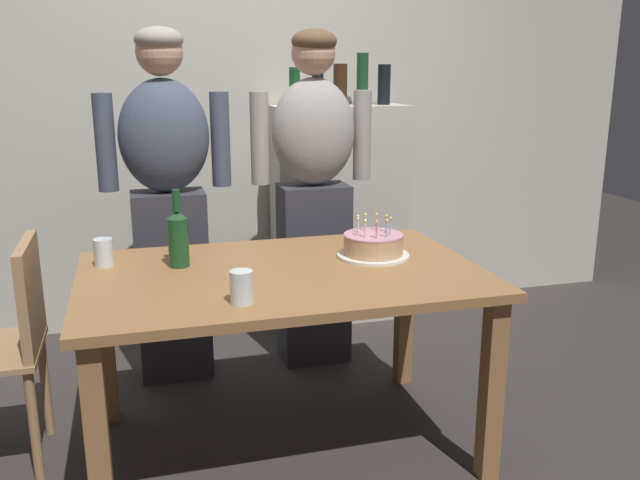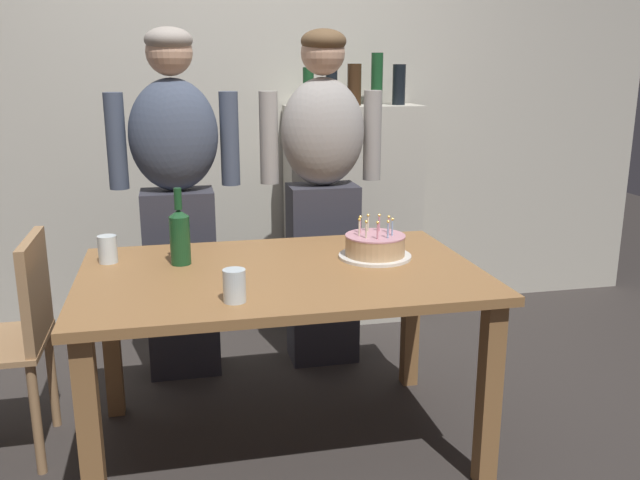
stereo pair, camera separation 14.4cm
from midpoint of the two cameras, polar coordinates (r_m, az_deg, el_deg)
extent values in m
plane|color=#332D2B|center=(2.85, -1.59, -16.95)|extent=(10.00, 10.00, 0.00)
cube|color=beige|center=(3.97, -6.04, 11.74)|extent=(5.20, 0.10, 2.60)
cube|color=olive|center=(2.55, -1.71, -2.96)|extent=(1.50, 0.96, 0.03)
cube|color=olive|center=(2.29, -17.19, -15.87)|extent=(0.07, 0.07, 0.70)
cube|color=olive|center=(2.54, 15.80, -12.56)|extent=(0.07, 0.07, 0.70)
cube|color=olive|center=(3.03, -16.03, -8.08)|extent=(0.07, 0.07, 0.70)
cube|color=olive|center=(3.22, 8.98, -6.28)|extent=(0.07, 0.07, 0.70)
cylinder|color=white|center=(2.72, 6.20, -1.38)|extent=(0.29, 0.29, 0.01)
cylinder|color=tan|center=(2.71, 6.23, -0.48)|extent=(0.24, 0.24, 0.08)
cylinder|color=#D18E9E|center=(2.70, 6.25, 0.36)|extent=(0.24, 0.24, 0.01)
cylinder|color=beige|center=(2.75, 5.60, 1.34)|extent=(0.01, 0.01, 0.06)
sphere|color=#F9C64C|center=(2.74, 5.62, 2.10)|extent=(0.01, 0.01, 0.01)
cylinder|color=pink|center=(2.71, 4.96, 1.20)|extent=(0.01, 0.01, 0.06)
sphere|color=#F9C64C|center=(2.71, 4.97, 1.96)|extent=(0.01, 0.01, 0.01)
cylinder|color=beige|center=(2.67, 4.91, 0.97)|extent=(0.01, 0.01, 0.06)
sphere|color=#F9C64C|center=(2.66, 4.93, 1.75)|extent=(0.01, 0.01, 0.01)
cylinder|color=beige|center=(2.64, 5.51, 0.77)|extent=(0.01, 0.01, 0.06)
sphere|color=#F9C64C|center=(2.63, 5.53, 1.56)|extent=(0.01, 0.01, 0.01)
cylinder|color=pink|center=(2.63, 6.48, 0.70)|extent=(0.01, 0.01, 0.06)
sphere|color=#F9C64C|center=(2.62, 6.51, 1.49)|extent=(0.01, 0.01, 0.01)
cylinder|color=#93B7DB|center=(2.65, 7.35, 0.79)|extent=(0.01, 0.01, 0.06)
sphere|color=#F9C64C|center=(2.64, 7.38, 1.57)|extent=(0.01, 0.01, 0.01)
cylinder|color=#93B7DB|center=(2.69, 7.69, 0.99)|extent=(0.01, 0.01, 0.06)
sphere|color=#F9C64C|center=(2.68, 7.72, 1.76)|extent=(0.01, 0.01, 0.01)
cylinder|color=pink|center=(2.73, 7.37, 1.21)|extent=(0.01, 0.01, 0.06)
sphere|color=#F9C64C|center=(2.72, 7.39, 1.97)|extent=(0.01, 0.01, 0.01)
cylinder|color=pink|center=(2.75, 6.55, 1.35)|extent=(0.01, 0.01, 0.06)
sphere|color=#F9C64C|center=(2.75, 6.57, 2.10)|extent=(0.01, 0.01, 0.01)
cylinder|color=silver|center=(2.20, -5.43, -3.90)|extent=(0.08, 0.08, 0.11)
cylinder|color=silver|center=(2.73, -16.18, -0.77)|extent=(0.07, 0.07, 0.11)
cylinder|color=#194723|center=(2.64, -10.29, -0.05)|extent=(0.08, 0.08, 0.19)
cone|color=#194723|center=(2.61, -10.39, 2.26)|extent=(0.08, 0.08, 0.03)
cylinder|color=#194723|center=(2.60, -10.45, 3.46)|extent=(0.03, 0.03, 0.08)
cube|color=#33333D|center=(3.34, -10.47, -3.63)|extent=(0.34, 0.23, 0.92)
ellipsoid|color=#424C60|center=(3.20, -11.07, 8.74)|extent=(0.41, 0.27, 0.52)
sphere|color=tan|center=(3.18, -11.40, 15.38)|extent=(0.21, 0.21, 0.21)
ellipsoid|color=gray|center=(3.17, -11.45, 16.34)|extent=(0.21, 0.21, 0.12)
cylinder|color=#424C60|center=(3.24, -6.42, 8.54)|extent=(0.09, 0.09, 0.44)
cylinder|color=#424C60|center=(3.23, -15.72, 8.07)|extent=(0.09, 0.09, 0.44)
cube|color=#33333D|center=(3.43, 1.43, -2.89)|extent=(0.34, 0.23, 0.92)
ellipsoid|color=#9E9993|center=(3.29, 1.51, 9.16)|extent=(0.41, 0.27, 0.52)
sphere|color=tan|center=(3.28, 1.55, 15.62)|extent=(0.21, 0.21, 0.21)
ellipsoid|color=brown|center=(3.26, 1.62, 16.55)|extent=(0.21, 0.21, 0.12)
cylinder|color=#9E9993|center=(3.39, 5.70, 8.82)|extent=(0.09, 0.09, 0.44)
cylinder|color=#9E9993|center=(3.27, -3.10, 8.65)|extent=(0.09, 0.09, 0.44)
cube|color=#A37A51|center=(2.73, -21.67, -3.92)|extent=(0.04, 0.40, 0.40)
cylinder|color=#A37A51|center=(3.06, -20.56, -10.85)|extent=(0.04, 0.04, 0.45)
cylinder|color=#A37A51|center=(2.74, -21.57, -14.03)|extent=(0.04, 0.04, 0.45)
cube|color=beige|center=(3.97, 3.83, 2.12)|extent=(0.78, 0.30, 1.27)
cylinder|color=#194723|center=(3.81, 0.11, 12.90)|extent=(0.06, 0.06, 0.21)
cylinder|color=black|center=(3.84, 2.08, 12.83)|extent=(0.07, 0.07, 0.20)
cylinder|color=#382314|center=(3.88, 4.03, 13.04)|extent=(0.08, 0.08, 0.23)
cylinder|color=#194723|center=(3.91, 5.94, 13.45)|extent=(0.07, 0.07, 0.29)
cylinder|color=black|center=(3.96, 7.79, 12.95)|extent=(0.07, 0.07, 0.23)
camera|label=1|loc=(0.07, -88.40, 0.41)|focal=37.64mm
camera|label=2|loc=(0.07, 91.60, -0.41)|focal=37.64mm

